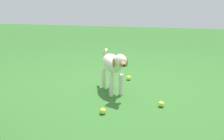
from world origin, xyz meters
name	(u,v)px	position (x,y,z in m)	size (l,w,h in m)	color
ground	(117,92)	(0.00, 0.00, 0.00)	(14.00, 14.00, 0.00)	#2D6026
dog	(113,65)	(0.05, 0.03, 0.37)	(0.47, 0.73, 0.56)	silver
tennis_ball_0	(103,111)	(0.02, 0.67, 0.03)	(0.07, 0.07, 0.07)	yellow
tennis_ball_1	(129,78)	(-0.07, -0.52, 0.03)	(0.07, 0.07, 0.07)	#C6E340
tennis_ball_2	(161,104)	(-0.57, 0.36, 0.03)	(0.07, 0.07, 0.07)	#C9E042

